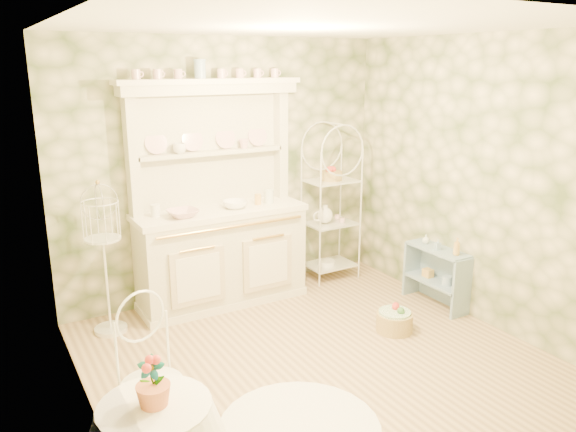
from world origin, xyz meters
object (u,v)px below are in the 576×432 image
bakers_rack (331,198)px  birdcage_stand (104,257)px  side_shelf (436,279)px  cafe_chair (152,376)px  floor_basket (394,319)px  kitchen_dresser (220,196)px

bakers_rack → birdcage_stand: 2.58m
side_shelf → cafe_chair: 3.28m
floor_basket → bakers_rack: bearing=79.8°
kitchen_dresser → floor_basket: (1.12, -1.43, -1.03)m
side_shelf → floor_basket: (-0.76, -0.25, -0.17)m
birdcage_stand → side_shelf: bearing=-19.4°
bakers_rack → floor_basket: bakers_rack is taller
cafe_chair → birdcage_stand: (0.13, 1.80, 0.23)m
kitchen_dresser → bakers_rack: (1.38, 0.03, -0.20)m
kitchen_dresser → side_shelf: bearing=-32.0°
bakers_rack → birdcage_stand: (-2.57, -0.13, -0.21)m
cafe_chair → floor_basket: 2.50m
side_shelf → birdcage_stand: birdcage_stand is taller
bakers_rack → side_shelf: bearing=-68.1°
kitchen_dresser → bakers_rack: bearing=1.4°
bakers_rack → birdcage_stand: bearing=-177.8°
kitchen_dresser → floor_basket: size_ratio=6.40×
birdcage_stand → floor_basket: birdcage_stand is taller
kitchen_dresser → side_shelf: 2.38m
kitchen_dresser → cafe_chair: (-1.32, -1.89, -0.65)m
kitchen_dresser → birdcage_stand: (-1.19, -0.09, -0.41)m
bakers_rack → cafe_chair: bearing=-145.1°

